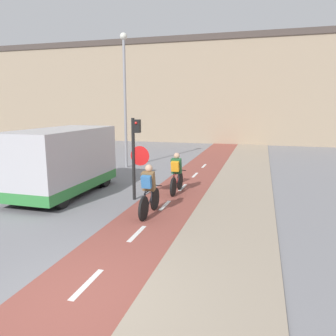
# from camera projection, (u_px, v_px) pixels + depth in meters

# --- Properties ---
(ground_plane) EXTENTS (120.00, 120.00, 0.00)m
(ground_plane) POSITION_uv_depth(u_px,v_px,m) (72.00, 300.00, 5.50)
(ground_plane) COLOR gray
(bike_lane) EXTENTS (2.08, 60.00, 0.02)m
(bike_lane) POSITION_uv_depth(u_px,v_px,m) (72.00, 300.00, 5.51)
(bike_lane) COLOR brown
(bike_lane) RESTS_ON ground_plane
(sidewalk_strip) EXTENTS (2.40, 60.00, 0.05)m
(sidewalk_strip) POSITION_uv_depth(u_px,v_px,m) (204.00, 323.00, 4.89)
(sidewalk_strip) COLOR gray
(sidewalk_strip) RESTS_ON ground_plane
(building_row_background) EXTENTS (60.00, 5.20, 9.10)m
(building_row_background) POSITION_uv_depth(u_px,v_px,m) (230.00, 91.00, 29.69)
(building_row_background) COLOR gray
(building_row_background) RESTS_ON ground_plane
(traffic_light_pole) EXTENTS (0.67, 0.25, 2.83)m
(traffic_light_pole) POSITION_uv_depth(u_px,v_px,m) (136.00, 150.00, 11.11)
(traffic_light_pole) COLOR black
(traffic_light_pole) RESTS_ON ground_plane
(street_lamp_far) EXTENTS (0.36, 0.36, 6.82)m
(street_lamp_far) POSITION_uv_depth(u_px,v_px,m) (125.00, 87.00, 16.77)
(street_lamp_far) COLOR gray
(street_lamp_far) RESTS_ON ground_plane
(cyclist_near) EXTENTS (0.46, 1.74, 1.55)m
(cyclist_near) POSITION_uv_depth(u_px,v_px,m) (149.00, 192.00, 9.64)
(cyclist_near) COLOR black
(cyclist_near) RESTS_ON ground_plane
(cyclist_far) EXTENTS (0.46, 1.70, 1.53)m
(cyclist_far) POSITION_uv_depth(u_px,v_px,m) (176.00, 174.00, 12.14)
(cyclist_far) COLOR black
(cyclist_far) RESTS_ON ground_plane
(van) EXTENTS (2.07, 4.62, 2.41)m
(van) POSITION_uv_depth(u_px,v_px,m) (63.00, 163.00, 11.93)
(van) COLOR #B7B7BC
(van) RESTS_ON ground_plane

